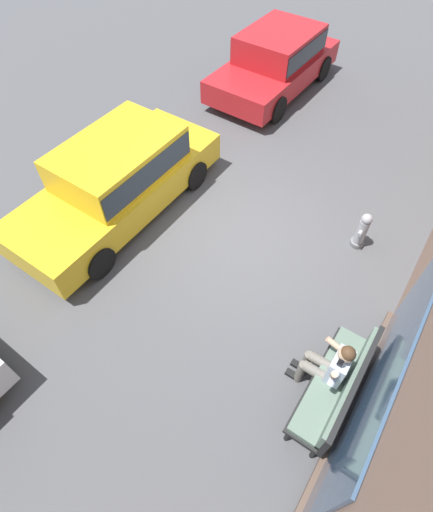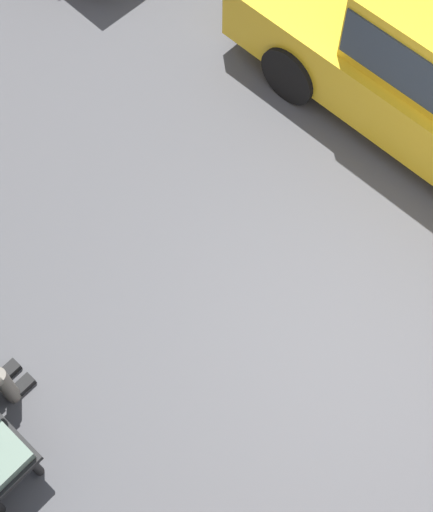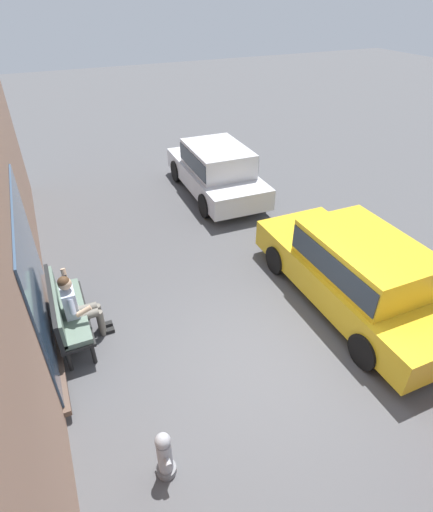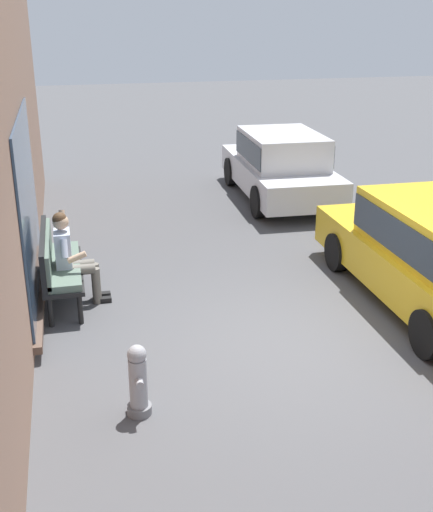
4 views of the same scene
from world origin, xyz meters
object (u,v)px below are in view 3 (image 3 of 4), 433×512
object	(u,v)px
bench	(64,310)
parked_car_far	(216,168)
parked_car_mid	(358,270)
fire_hydrant	(165,455)
person_on_phone	(77,305)

from	to	relation	value
bench	parked_car_far	xyz separation A→B (m)	(4.31, -4.82, 0.20)
bench	parked_car_mid	distance (m)	5.40
parked_car_far	fire_hydrant	xyz separation A→B (m)	(-7.37, 4.01, -0.42)
bench	person_on_phone	size ratio (longest dim) A/B	1.32
fire_hydrant	bench	bearing A→B (deg)	14.83
bench	parked_car_far	distance (m)	6.47
parked_car_mid	fire_hydrant	xyz separation A→B (m)	(-1.71, 4.41, -0.43)
fire_hydrant	person_on_phone	bearing A→B (deg)	11.26
parked_car_mid	parked_car_far	xyz separation A→B (m)	(5.66, 0.40, -0.01)
bench	parked_car_mid	bearing A→B (deg)	-104.55
parked_car_mid	person_on_phone	bearing A→B (deg)	76.16
parked_car_mid	parked_car_far	world-z (taller)	parked_car_mid
person_on_phone	parked_car_far	world-z (taller)	parked_car_far
parked_car_far	fire_hydrant	world-z (taller)	parked_car_far
parked_car_mid	parked_car_far	distance (m)	5.68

